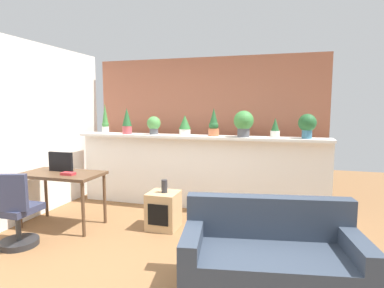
{
  "coord_description": "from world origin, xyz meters",
  "views": [
    {
      "loc": [
        1.34,
        -2.88,
        1.65
      ],
      "look_at": [
        0.16,
        1.14,
        1.16
      ],
      "focal_mm": 29.69,
      "sensor_mm": 36.0,
      "label": 1
    }
  ],
  "objects_px": {
    "potted_plant_0": "(105,120)",
    "side_cube_shelf": "(163,210)",
    "potted_plant_5": "(244,122)",
    "potted_plant_1": "(127,121)",
    "book_on_desk": "(68,174)",
    "potted_plant_4": "(214,124)",
    "potted_plant_7": "(307,124)",
    "tv_monitor": "(61,162)",
    "desk": "(62,179)",
    "potted_plant_3": "(185,125)",
    "potted_plant_6": "(275,128)",
    "vase_on_shelf": "(164,186)",
    "office_chair": "(15,216)",
    "couch": "(271,261)",
    "potted_plant_2": "(154,124)"
  },
  "relations": [
    {
      "from": "potted_plant_0",
      "to": "side_cube_shelf",
      "type": "xyz_separation_m",
      "value": [
        1.44,
        -0.96,
        -1.17
      ]
    },
    {
      "from": "potted_plant_5",
      "to": "side_cube_shelf",
      "type": "distance_m",
      "value": 1.76
    },
    {
      "from": "potted_plant_1",
      "to": "book_on_desk",
      "type": "xyz_separation_m",
      "value": [
        -0.19,
        -1.3,
        -0.64
      ]
    },
    {
      "from": "potted_plant_1",
      "to": "potted_plant_5",
      "type": "xyz_separation_m",
      "value": [
        1.95,
        0.01,
        0.0
      ]
    },
    {
      "from": "potted_plant_0",
      "to": "potted_plant_4",
      "type": "bearing_deg",
      "value": -0.25
    },
    {
      "from": "potted_plant_1",
      "to": "potted_plant_7",
      "type": "relative_size",
      "value": 1.22
    },
    {
      "from": "potted_plant_0",
      "to": "tv_monitor",
      "type": "bearing_deg",
      "value": -90.09
    },
    {
      "from": "potted_plant_7",
      "to": "side_cube_shelf",
      "type": "height_order",
      "value": "potted_plant_7"
    },
    {
      "from": "potted_plant_4",
      "to": "desk",
      "type": "distance_m",
      "value": 2.35
    },
    {
      "from": "potted_plant_3",
      "to": "tv_monitor",
      "type": "xyz_separation_m",
      "value": [
        -1.45,
        -1.19,
        -0.47
      ]
    },
    {
      "from": "potted_plant_1",
      "to": "potted_plant_5",
      "type": "relative_size",
      "value": 1.09
    },
    {
      "from": "potted_plant_7",
      "to": "tv_monitor",
      "type": "height_order",
      "value": "potted_plant_7"
    },
    {
      "from": "potted_plant_5",
      "to": "book_on_desk",
      "type": "relative_size",
      "value": 2.26
    },
    {
      "from": "potted_plant_0",
      "to": "potted_plant_4",
      "type": "distance_m",
      "value": 1.92
    },
    {
      "from": "potted_plant_0",
      "to": "potted_plant_6",
      "type": "xyz_separation_m",
      "value": [
        2.85,
        0.01,
        -0.09
      ]
    },
    {
      "from": "vase_on_shelf",
      "to": "potted_plant_0",
      "type": "bearing_deg",
      "value": 146.77
    },
    {
      "from": "potted_plant_3",
      "to": "vase_on_shelf",
      "type": "bearing_deg",
      "value": -88.99
    },
    {
      "from": "potted_plant_4",
      "to": "office_chair",
      "type": "relative_size",
      "value": 0.48
    },
    {
      "from": "potted_plant_6",
      "to": "potted_plant_7",
      "type": "distance_m",
      "value": 0.45
    },
    {
      "from": "desk",
      "to": "couch",
      "type": "bearing_deg",
      "value": -16.0
    },
    {
      "from": "office_chair",
      "to": "vase_on_shelf",
      "type": "relative_size",
      "value": 5.19
    },
    {
      "from": "potted_plant_6",
      "to": "side_cube_shelf",
      "type": "distance_m",
      "value": 2.02
    },
    {
      "from": "couch",
      "to": "potted_plant_2",
      "type": "bearing_deg",
      "value": 133.98
    },
    {
      "from": "potted_plant_3",
      "to": "potted_plant_4",
      "type": "distance_m",
      "value": 0.48
    },
    {
      "from": "potted_plant_7",
      "to": "vase_on_shelf",
      "type": "distance_m",
      "value": 2.22
    },
    {
      "from": "potted_plant_6",
      "to": "potted_plant_4",
      "type": "bearing_deg",
      "value": -178.69
    },
    {
      "from": "potted_plant_7",
      "to": "side_cube_shelf",
      "type": "relative_size",
      "value": 0.71
    },
    {
      "from": "potted_plant_4",
      "to": "potted_plant_7",
      "type": "distance_m",
      "value": 1.38
    },
    {
      "from": "potted_plant_1",
      "to": "vase_on_shelf",
      "type": "distance_m",
      "value": 1.59
    },
    {
      "from": "potted_plant_0",
      "to": "vase_on_shelf",
      "type": "height_order",
      "value": "potted_plant_0"
    },
    {
      "from": "potted_plant_2",
      "to": "potted_plant_5",
      "type": "relative_size",
      "value": 0.75
    },
    {
      "from": "potted_plant_2",
      "to": "potted_plant_5",
      "type": "distance_m",
      "value": 1.49
    },
    {
      "from": "potted_plant_1",
      "to": "book_on_desk",
      "type": "relative_size",
      "value": 2.45
    },
    {
      "from": "potted_plant_3",
      "to": "potted_plant_5",
      "type": "relative_size",
      "value": 0.81
    },
    {
      "from": "office_chair",
      "to": "book_on_desk",
      "type": "height_order",
      "value": "office_chair"
    },
    {
      "from": "potted_plant_7",
      "to": "side_cube_shelf",
      "type": "distance_m",
      "value": 2.38
    },
    {
      "from": "tv_monitor",
      "to": "side_cube_shelf",
      "type": "bearing_deg",
      "value": 8.63
    },
    {
      "from": "potted_plant_2",
      "to": "potted_plant_6",
      "type": "relative_size",
      "value": 1.03
    },
    {
      "from": "potted_plant_5",
      "to": "office_chair",
      "type": "distance_m",
      "value": 3.26
    },
    {
      "from": "potted_plant_1",
      "to": "office_chair",
      "type": "bearing_deg",
      "value": -102.74
    },
    {
      "from": "potted_plant_7",
      "to": "book_on_desk",
      "type": "height_order",
      "value": "potted_plant_7"
    },
    {
      "from": "potted_plant_3",
      "to": "desk",
      "type": "xyz_separation_m",
      "value": [
        -1.37,
        -1.27,
        -0.69
      ]
    },
    {
      "from": "potted_plant_3",
      "to": "potted_plant_7",
      "type": "distance_m",
      "value": 1.86
    },
    {
      "from": "potted_plant_5",
      "to": "side_cube_shelf",
      "type": "bearing_deg",
      "value": -136.13
    },
    {
      "from": "potted_plant_1",
      "to": "desk",
      "type": "distance_m",
      "value": 1.46
    },
    {
      "from": "potted_plant_1",
      "to": "potted_plant_3",
      "type": "distance_m",
      "value": 1.0
    },
    {
      "from": "potted_plant_6",
      "to": "couch",
      "type": "xyz_separation_m",
      "value": [
        0.06,
        -2.08,
        -1.05
      ]
    },
    {
      "from": "side_cube_shelf",
      "to": "book_on_desk",
      "type": "height_order",
      "value": "book_on_desk"
    },
    {
      "from": "potted_plant_5",
      "to": "book_on_desk",
      "type": "bearing_deg",
      "value": -148.5
    },
    {
      "from": "potted_plant_6",
      "to": "desk",
      "type": "bearing_deg",
      "value": -155.48
    }
  ]
}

